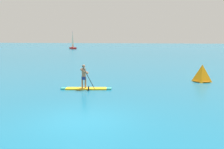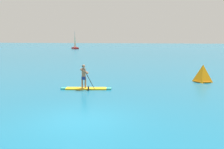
# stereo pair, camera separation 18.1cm
# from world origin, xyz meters

# --- Properties ---
(ground) EXTENTS (440.00, 440.00, 0.00)m
(ground) POSITION_xyz_m (0.00, 0.00, 0.00)
(ground) COLOR #145B7A
(paddleboarder_mid_center) EXTENTS (3.36, 1.34, 1.70)m
(paddleboarder_mid_center) POSITION_xyz_m (-2.29, 5.90, 0.37)
(paddleboarder_mid_center) COLOR yellow
(paddleboarder_mid_center) RESTS_ON ground
(race_marker_buoy) EXTENTS (1.33, 1.33, 1.36)m
(race_marker_buoy) POSITION_xyz_m (5.36, 11.16, 0.61)
(race_marker_buoy) COLOR orange
(race_marker_buoy) RESTS_ON ground
(sailboat_left_horizon) EXTENTS (4.95, 6.07, 6.44)m
(sailboat_left_horizon) POSITION_xyz_m (-34.59, 71.50, 0.81)
(sailboat_left_horizon) COLOR #A51E1E
(sailboat_left_horizon) RESTS_ON ground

